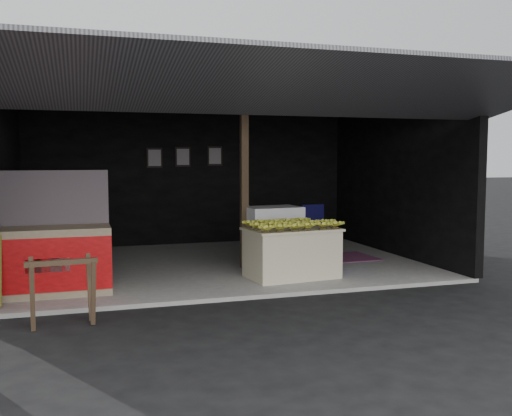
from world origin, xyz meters
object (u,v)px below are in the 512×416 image
object	(u,v)px
white_crate	(273,237)
plastic_chair	(315,226)
banana_table	(292,253)
sawhorse	(62,285)
neighbor_stall	(49,257)
water_barrel	(329,254)

from	to	relation	value
white_crate	plastic_chair	xyz separation A→B (m)	(1.06, 0.64, 0.07)
banana_table	sawhorse	bearing A→B (deg)	-161.86
banana_table	neighbor_stall	xyz separation A→B (m)	(-3.53, -0.02, 0.12)
white_crate	plastic_chair	distance (m)	1.24
banana_table	plastic_chair	world-z (taller)	plastic_chair
plastic_chair	water_barrel	bearing A→B (deg)	-109.27
white_crate	water_barrel	distance (m)	1.00
neighbor_stall	water_barrel	distance (m)	4.34
neighbor_stall	water_barrel	bearing A→B (deg)	4.98
white_crate	sawhorse	xyz separation A→B (m)	(-3.32, -2.40, -0.09)
banana_table	sawhorse	distance (m)	3.65
plastic_chair	banana_table	bearing A→B (deg)	-131.04
neighbor_stall	water_barrel	world-z (taller)	neighbor_stall
banana_table	neighbor_stall	size ratio (longest dim) A/B	0.88
banana_table	sawhorse	size ratio (longest dim) A/B	1.89
white_crate	sawhorse	size ratio (longest dim) A/B	1.31
sawhorse	water_barrel	size ratio (longest dim) A/B	1.45
banana_table	white_crate	bearing A→B (deg)	84.07
white_crate	neighbor_stall	bearing A→B (deg)	-172.16
white_crate	water_barrel	world-z (taller)	white_crate
sawhorse	water_barrel	xyz separation A→B (m)	(4.12, 1.85, -0.15)
white_crate	neighbor_stall	size ratio (longest dim) A/B	0.61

